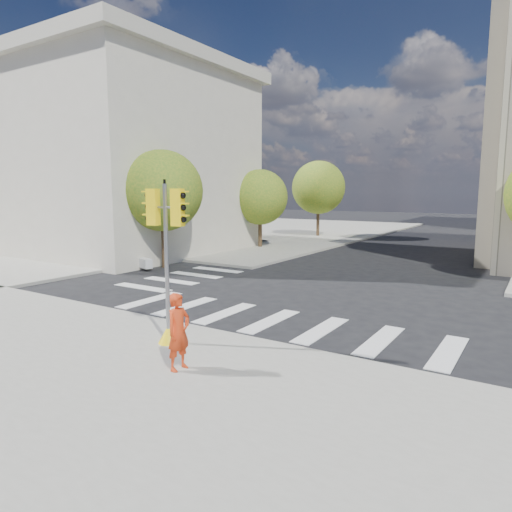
{
  "coord_description": "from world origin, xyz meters",
  "views": [
    {
      "loc": [
        7.21,
        -14.31,
        4.16
      ],
      "look_at": [
        -0.64,
        -2.02,
        2.1
      ],
      "focal_mm": 32.0,
      "sensor_mm": 36.0,
      "label": 1
    }
  ],
  "objects": [
    {
      "name": "photographer",
      "position": [
        0.4,
        -6.88,
        1.03
      ],
      "size": [
        0.46,
        0.67,
        1.77
      ],
      "primitive_type": "imported",
      "rotation": [
        0.0,
        0.0,
        1.52
      ],
      "color": "red",
      "rests_on": "sidewalk_near"
    },
    {
      "name": "tree_lw_far",
      "position": [
        -10.5,
        24.0,
        4.54
      ],
      "size": [
        4.8,
        4.8,
        6.95
      ],
      "color": "#382616",
      "rests_on": "ground"
    },
    {
      "name": "planter_wall",
      "position": [
        -13.0,
        3.52,
        0.4
      ],
      "size": [
        5.79,
        2.38,
        0.5
      ],
      "primitive_type": "cube",
      "rotation": [
        0.0,
        0.0,
        -0.34
      ],
      "color": "silver",
      "rests_on": "sidewalk_left_near"
    },
    {
      "name": "classical_building",
      "position": [
        -20.0,
        8.0,
        6.44
      ],
      "size": [
        19.0,
        15.0,
        12.7
      ],
      "color": "beige",
      "rests_on": "ground"
    },
    {
      "name": "traffic_signal",
      "position": [
        -1.09,
        -5.66,
        1.97
      ],
      "size": [
        1.08,
        0.56,
        4.32
      ],
      "rotation": [
        0.0,
        0.0,
        0.14
      ],
      "color": "yellow",
      "rests_on": "sidewalk_near"
    },
    {
      "name": "tree_lw_mid",
      "position": [
        -10.5,
        14.0,
        3.76
      ],
      "size": [
        4.0,
        4.0,
        5.77
      ],
      "color": "#382616",
      "rests_on": "ground"
    },
    {
      "name": "tree_lw_near",
      "position": [
        -10.5,
        4.0,
        4.2
      ],
      "size": [
        4.4,
        4.4,
        6.41
      ],
      "color": "#382616",
      "rests_on": "ground"
    },
    {
      "name": "sidewalk_far_left",
      "position": [
        -20.0,
        26.0,
        0.07
      ],
      "size": [
        28.0,
        40.0,
        0.15
      ],
      "primitive_type": "cube",
      "color": "gray",
      "rests_on": "ground"
    },
    {
      "name": "ground",
      "position": [
        0.0,
        0.0,
        0.0
      ],
      "size": [
        160.0,
        160.0,
        0.0
      ],
      "primitive_type": "plane",
      "color": "black",
      "rests_on": "ground"
    }
  ]
}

